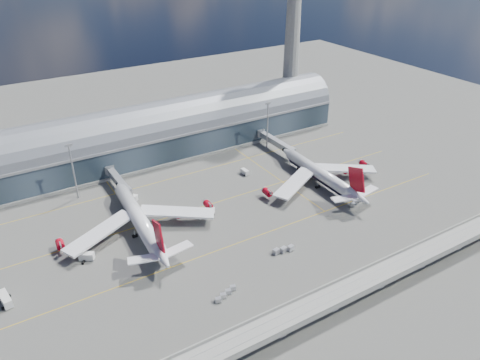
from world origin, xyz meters
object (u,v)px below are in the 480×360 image
service_truck_1 (87,256)px  service_truck_3 (312,173)px  floodlight_mast_left (73,170)px  cargo_train_2 (355,202)px  service_truck_2 (206,213)px  cargo_train_0 (226,294)px  control_tower (293,33)px  airliner_left (140,221)px  floodlight_mast_right (268,124)px  airliner_right (321,175)px  service_truck_4 (245,172)px  service_truck_5 (130,198)px  service_truck_0 (5,299)px  cargo_train_1 (283,250)px

service_truck_1 → service_truck_3: bearing=-53.8°
floodlight_mast_left → cargo_train_2: 120.93m
service_truck_2 → cargo_train_2: bearing=-126.7°
service_truck_2 → cargo_train_0: service_truck_2 is taller
control_tower → airliner_left: control_tower is taller
airliner_left → cargo_train_0: 48.99m
floodlight_mast_right → airliner_right: size_ratio=0.42×
cargo_train_0 → floodlight_mast_right: bearing=-21.3°
service_truck_1 → service_truck_4: 86.65m
control_tower → service_truck_5: 133.58m
airliner_left → service_truck_0: bearing=-160.4°
service_truck_2 → service_truck_5: 35.56m
service_truck_2 → service_truck_5: service_truck_5 is taller
service_truck_1 → service_truck_3: size_ratio=0.87×
service_truck_2 → cargo_train_1: size_ratio=0.94×
service_truck_5 → cargo_train_2: service_truck_5 is taller
service_truck_5 → service_truck_0: bearing=172.2°
service_truck_0 → service_truck_5: bearing=27.3°
floodlight_mast_right → service_truck_1: floodlight_mast_right is taller
floodlight_mast_right → service_truck_3: bearing=-89.5°
service_truck_3 → floodlight_mast_right: bearing=99.3°
floodlight_mast_right → service_truck_4: 34.76m
service_truck_3 → cargo_train_1: bearing=-129.9°
service_truck_5 → floodlight_mast_left: bearing=98.9°
service_truck_3 → cargo_train_1: (-46.47, -40.81, -0.54)m
floodlight_mast_left → service_truck_5: bearing=-37.6°
floodlight_mast_left → airliner_right: 108.78m
cargo_train_1 → cargo_train_2: bearing=-87.0°
service_truck_1 → service_truck_4: bearing=-40.5°
service_truck_1 → cargo_train_0: 53.28m
service_truck_5 → cargo_train_0: size_ratio=0.66×
service_truck_0 → cargo_train_1: size_ratio=0.90×
floodlight_mast_left → cargo_train_0: bearing=-74.4°
service_truck_4 → floodlight_mast_right: bearing=33.2°
control_tower → cargo_train_2: control_tower is taller
control_tower → cargo_train_1: (-81.14, -106.34, -50.64)m
airliner_left → service_truck_3: (86.49, 2.17, -4.13)m
floodlight_mast_right → service_truck_0: (-136.54, -53.99, -12.01)m
airliner_left → airliner_right: airliner_left is taller
service_truck_3 → cargo_train_0: service_truck_3 is taller
service_truck_3 → cargo_train_0: 90.86m
control_tower → airliner_right: 94.77m
service_truck_2 → cargo_train_0: bearing=146.1°
service_truck_3 → service_truck_5: bearing=173.0°
service_truck_2 → service_truck_4: (32.93, 22.61, -0.21)m
cargo_train_2 → airliner_left: bearing=95.5°
control_tower → floodlight_mast_left: bearing=-168.3°
airliner_left → cargo_train_2: 90.37m
floodlight_mast_left → service_truck_3: floodlight_mast_left is taller
service_truck_0 → cargo_train_1: service_truck_0 is taller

